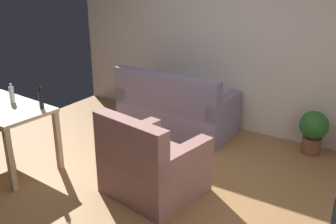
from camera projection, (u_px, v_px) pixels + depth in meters
The scene contains 8 objects.
ground_plane at pixel (136, 188), 4.29m from camera, with size 5.20×4.40×0.02m, color #9E7042.
wall_rear at pixel (227, 35), 5.54m from camera, with size 5.20×0.10×2.70m, color silver.
couch at pixel (175, 111), 5.67m from camera, with size 1.63×0.84×0.92m.
desk at pixel (3, 115), 4.57m from camera, with size 1.25×0.79×0.76m.
potted_plant at pixel (313, 130), 4.96m from camera, with size 0.36×0.36×0.57m.
armchair at pixel (151, 166), 4.09m from camera, with size 1.02×0.97×0.92m.
bottle_clear at pixel (12, 94), 4.61m from camera, with size 0.06×0.06×0.23m.
bottle_dark at pixel (41, 98), 4.40m from camera, with size 0.05×0.05×0.29m.
Camera 1 is at (2.30, -2.94, 2.30)m, focal length 41.84 mm.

